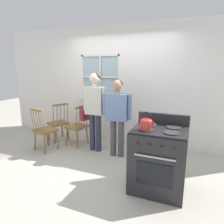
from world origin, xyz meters
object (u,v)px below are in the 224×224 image
object	(u,v)px
person_teen_center	(117,111)
potted_plant	(90,95)
chair_center_cluster	(45,131)
stove	(158,159)
kettle	(146,123)
chair_by_window	(77,127)
person_elderly_left	(95,105)
chair_near_wall	(58,123)
handbag	(85,114)

from	to	relation	value
person_teen_center	potted_plant	bearing A→B (deg)	139.93
chair_center_cluster	potted_plant	size ratio (longest dim) A/B	3.29
stove	kettle	world-z (taller)	kettle
chair_by_window	stove	bearing A→B (deg)	73.89
person_elderly_left	stove	size ratio (longest dim) A/B	1.52
chair_by_window	stove	size ratio (longest dim) A/B	0.87
person_teen_center	kettle	distance (m)	1.25
chair_by_window	kettle	distance (m)	2.24
stove	kettle	xyz separation A→B (m)	(-0.17, -0.13, 0.55)
chair_near_wall	kettle	bearing A→B (deg)	90.89
chair_by_window	handbag	distance (m)	0.41
stove	potted_plant	distance (m)	2.61
chair_center_cluster	potted_plant	distance (m)	1.38
person_teen_center	chair_near_wall	bearing A→B (deg)	167.76
potted_plant	chair_near_wall	bearing A→B (deg)	-141.33
chair_near_wall	kettle	distance (m)	2.77
chair_near_wall	stove	size ratio (longest dim) A/B	0.87
person_teen_center	stove	bearing A→B (deg)	-43.93
person_elderly_left	potted_plant	world-z (taller)	person_elderly_left
chair_by_window	chair_center_cluster	world-z (taller)	same
potted_plant	person_elderly_left	bearing A→B (deg)	-55.13
chair_by_window	person_teen_center	distance (m)	1.17
stove	potted_plant	world-z (taller)	potted_plant
person_elderly_left	person_teen_center	size ratio (longest dim) A/B	1.08
chair_near_wall	handbag	world-z (taller)	same
person_elderly_left	person_teen_center	distance (m)	0.54
chair_near_wall	kettle	world-z (taller)	kettle
chair_by_window	person_teen_center	world-z (taller)	person_teen_center
chair_by_window	stove	xyz separation A→B (m)	(2.00, -1.02, 0.04)
chair_center_cluster	person_teen_center	world-z (taller)	person_teen_center
chair_near_wall	person_elderly_left	distance (m)	1.25
stove	kettle	bearing A→B (deg)	-142.21
person_elderly_left	potted_plant	xyz separation A→B (m)	(-0.48, 0.69, 0.09)
person_teen_center	kettle	xyz separation A→B (m)	(0.78, -0.96, 0.10)
person_teen_center	kettle	bearing A→B (deg)	-53.69
chair_by_window	handbag	world-z (taller)	same
chair_near_wall	chair_center_cluster	xyz separation A→B (m)	(0.08, -0.59, 0.00)
person_teen_center	stove	xyz separation A→B (m)	(0.95, -0.83, -0.45)
chair_center_cluster	person_elderly_left	distance (m)	1.23
chair_by_window	person_elderly_left	bearing A→B (deg)	88.34
person_elderly_left	stove	xyz separation A→B (m)	(1.48, -0.91, -0.53)
person_elderly_left	stove	distance (m)	1.82
chair_center_cluster	chair_near_wall	bearing A→B (deg)	-68.00
stove	handbag	world-z (taller)	stove
chair_by_window	potted_plant	size ratio (longest dim) A/B	3.29
chair_near_wall	person_elderly_left	xyz separation A→B (m)	(1.10, -0.19, 0.57)
potted_plant	stove	bearing A→B (deg)	-39.14
chair_near_wall	stove	distance (m)	2.81
chair_center_cluster	chair_by_window	bearing A→B (deg)	-120.35
chair_by_window	potted_plant	xyz separation A→B (m)	(0.04, 0.57, 0.66)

